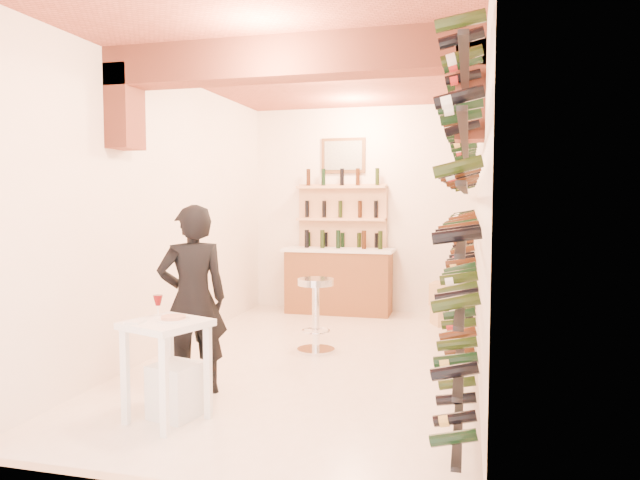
# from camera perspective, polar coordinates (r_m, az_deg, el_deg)

# --- Properties ---
(ground) EXTENTS (6.00, 6.00, 0.00)m
(ground) POSITION_cam_1_polar(r_m,az_deg,el_deg) (6.56, -0.66, -11.58)
(ground) COLOR white
(ground) RESTS_ON ground
(room_shell) EXTENTS (3.52, 6.02, 3.21)m
(room_shell) POSITION_cam_1_polar(r_m,az_deg,el_deg) (6.09, -1.32, 8.60)
(room_shell) COLOR white
(room_shell) RESTS_ON ground
(wine_rack) EXTENTS (0.32, 5.70, 2.56)m
(wine_rack) POSITION_cam_1_polar(r_m,az_deg,el_deg) (6.11, 13.34, 1.88)
(wine_rack) COLOR black
(wine_rack) RESTS_ON ground
(back_counter) EXTENTS (1.70, 0.62, 1.29)m
(back_counter) POSITION_cam_1_polar(r_m,az_deg,el_deg) (9.05, 1.84, -3.81)
(back_counter) COLOR brown
(back_counter) RESTS_ON ground
(back_shelving) EXTENTS (1.40, 0.31, 2.73)m
(back_shelving) POSITION_cam_1_polar(r_m,az_deg,el_deg) (9.22, 2.17, 0.30)
(back_shelving) COLOR tan
(back_shelving) RESTS_ON ground
(tasting_table) EXTENTS (0.71, 0.71, 0.98)m
(tasting_table) POSITION_cam_1_polar(r_m,az_deg,el_deg) (4.82, -14.75, -9.31)
(tasting_table) COLOR white
(tasting_table) RESTS_ON ground
(white_stool) EXTENTS (0.42, 0.42, 0.44)m
(white_stool) POSITION_cam_1_polar(r_m,az_deg,el_deg) (5.02, -13.88, -14.05)
(white_stool) COLOR white
(white_stool) RESTS_ON ground
(person) EXTENTS (0.75, 0.70, 1.71)m
(person) POSITION_cam_1_polar(r_m,az_deg,el_deg) (5.41, -12.31, -5.73)
(person) COLOR black
(person) RESTS_ON ground
(chrome_barstool) EXTENTS (0.44, 0.44, 0.85)m
(chrome_barstool) POSITION_cam_1_polar(r_m,az_deg,el_deg) (6.78, -0.41, -6.79)
(chrome_barstool) COLOR silver
(chrome_barstool) RESTS_ON ground
(crate_lower) EXTENTS (0.57, 0.49, 0.28)m
(crate_lower) POSITION_cam_1_polar(r_m,az_deg,el_deg) (8.47, 12.56, -7.13)
(crate_lower) COLOR tan
(crate_lower) RESTS_ON ground
(crate_upper) EXTENTS (0.58, 0.45, 0.31)m
(crate_upper) POSITION_cam_1_polar(r_m,az_deg,el_deg) (8.42, 12.59, -5.16)
(crate_upper) COLOR tan
(crate_upper) RESTS_ON crate_lower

